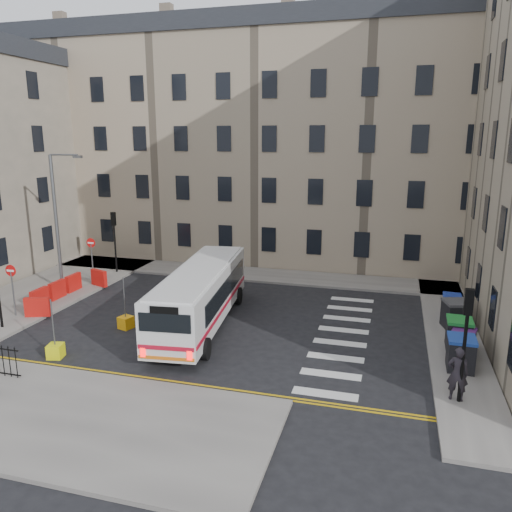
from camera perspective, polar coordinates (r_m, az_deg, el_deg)
The scene contains 20 objects.
ground at distance 25.11m, azimuth 0.67°, elevation -7.88°, with size 120.00×120.00×0.00m, color black.
pavement_north at distance 34.63m, azimuth -5.26°, elevation -1.74°, with size 36.00×3.20×0.15m, color slate.
pavement_east at distance 28.25m, azimuth 20.93°, elevation -6.17°, with size 2.40×26.00×0.15m, color slate.
pavement_west at distance 32.24m, azimuth -23.69°, elevation -4.02°, with size 6.00×22.00×0.15m, color slate.
terrace_north at distance 40.25m, azimuth -3.32°, elevation 12.74°, with size 38.30×10.80×17.20m.
traffic_light_east at distance 18.39m, azimuth 22.89°, elevation -7.61°, with size 0.28×0.22×4.10m.
traffic_light_nw at distance 34.79m, azimuth -15.89°, elevation 2.59°, with size 0.28×0.22×4.10m.
streetlamp at distance 31.45m, azimuth -21.87°, elevation 3.73°, with size 0.50×0.22×8.14m.
no_entry_north at distance 33.57m, azimuth -18.30°, elevation 0.65°, with size 0.60×0.08×3.00m.
no_entry_south at distance 28.22m, azimuth -26.14°, elevation -2.43°, with size 0.60×0.08×3.00m.
roadworks_barriers at distance 30.40m, azimuth -21.21°, elevation -3.68°, with size 1.66×6.26×1.00m.
bus at distance 24.62m, azimuth -6.32°, elevation -4.31°, with size 3.62×10.75×2.86m.
wheelie_bin_a at distance 21.64m, azimuth 22.36°, elevation -10.22°, with size 1.07×1.23×1.34m.
wheelie_bin_b at distance 22.95m, azimuth 22.58°, elevation -9.13°, with size 1.16×1.25×1.15m.
wheelie_bin_c at distance 23.60m, azimuth 22.16°, elevation -8.21°, with size 1.09×1.24×1.35m.
wheelie_bin_d at distance 25.92m, azimuth 21.82°, elevation -6.22°, with size 1.35×1.47×1.36m.
wheelie_bin_e at distance 27.54m, azimuth 21.42°, elevation -5.28°, with size 0.97×1.09×1.14m.
pedestrian at distance 19.12m, azimuth 22.06°, elevation -12.35°, with size 0.72×0.47×1.98m, color black.
bollard_yellow at distance 25.40m, azimuth -14.64°, elevation -7.35°, with size 0.60×0.60×0.60m, color #F4A00D.
bollard_chevron at distance 23.13m, azimuth -21.93°, elevation -10.04°, with size 0.60×0.60×0.60m, color #E1E50D.
Camera 1 is at (6.02, -22.58, 9.17)m, focal length 35.00 mm.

